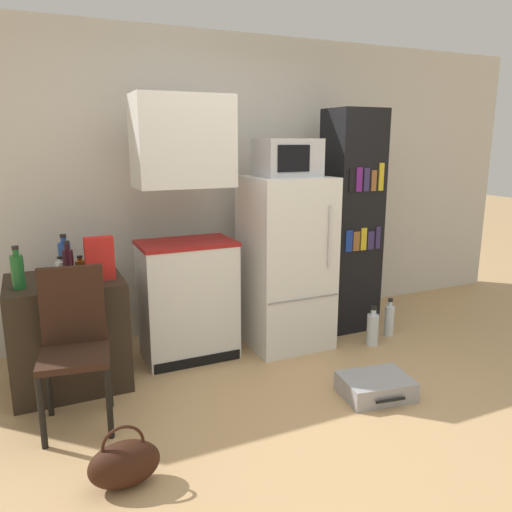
{
  "coord_description": "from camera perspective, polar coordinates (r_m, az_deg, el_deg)",
  "views": [
    {
      "loc": [
        -1.55,
        -2.29,
        1.7
      ],
      "look_at": [
        -0.11,
        0.85,
        0.91
      ],
      "focal_mm": 35.0,
      "sensor_mm": 36.0,
      "label": 1
    }
  ],
  "objects": [
    {
      "name": "kitchen_hutch",
      "position": [
        3.89,
        -8.0,
        1.48
      ],
      "size": [
        0.74,
        0.47,
        2.03
      ],
      "color": "silver",
      "rests_on": "ground_plane"
    },
    {
      "name": "bookshelf",
      "position": [
        4.59,
        10.76,
        3.82
      ],
      "size": [
        0.46,
        0.41,
        1.98
      ],
      "color": "black",
      "rests_on": "ground_plane"
    },
    {
      "name": "water_bottle_front",
      "position": [
        4.4,
        13.18,
        -8.08
      ],
      "size": [
        0.1,
        0.1,
        0.34
      ],
      "color": "silver",
      "rests_on": "ground_plane"
    },
    {
      "name": "bottle_green_tall",
      "position": [
        3.53,
        -25.59,
        -1.55
      ],
      "size": [
        0.08,
        0.08,
        0.28
      ],
      "color": "#1E6028",
      "rests_on": "side_table"
    },
    {
      "name": "chair",
      "position": [
        3.25,
        -20.1,
        -8.38
      ],
      "size": [
        0.45,
        0.46,
        0.96
      ],
      "rotation": [
        0.0,
        0.0,
        -0.14
      ],
      "color": "black",
      "rests_on": "ground_plane"
    },
    {
      "name": "cereal_box",
      "position": [
        3.54,
        -17.44,
        -0.27
      ],
      "size": [
        0.19,
        0.07,
        0.3
      ],
      "color": "red",
      "rests_on": "side_table"
    },
    {
      "name": "water_bottle_middle",
      "position": [
        4.64,
        15.0,
        -7.06
      ],
      "size": [
        0.08,
        0.08,
        0.35
      ],
      "color": "silver",
      "rests_on": "ground_plane"
    },
    {
      "name": "refrigerator",
      "position": [
        4.18,
        3.43,
        -0.74
      ],
      "size": [
        0.66,
        0.65,
        1.42
      ],
      "color": "silver",
      "rests_on": "ground_plane"
    },
    {
      "name": "ground_plane",
      "position": [
        3.24,
        8.47,
        -18.81
      ],
      "size": [
        24.0,
        24.0,
        0.0
      ],
      "primitive_type": "plane",
      "color": "tan"
    },
    {
      "name": "side_table",
      "position": [
        3.8,
        -20.67,
        -8.12
      ],
      "size": [
        0.76,
        0.66,
        0.78
      ],
      "color": "#2D2319",
      "rests_on": "ground_plane"
    },
    {
      "name": "suitcase_large_flat",
      "position": [
        3.61,
        13.52,
        -14.31
      ],
      "size": [
        0.51,
        0.42,
        0.14
      ],
      "rotation": [
        0.0,
        0.0,
        -0.15
      ],
      "color": "#99999E",
      "rests_on": "ground_plane"
    },
    {
      "name": "bottle_amber_beer",
      "position": [
        3.64,
        -19.41,
        -1.41
      ],
      "size": [
        0.07,
        0.07,
        0.16
      ],
      "color": "brown",
      "rests_on": "side_table"
    },
    {
      "name": "bottle_milk_white",
      "position": [
        3.63,
        -21.41,
        -1.55
      ],
      "size": [
        0.07,
        0.07,
        0.17
      ],
      "color": "white",
      "rests_on": "side_table"
    },
    {
      "name": "microwave",
      "position": [
        4.06,
        3.6,
        11.15
      ],
      "size": [
        0.47,
        0.37,
        0.3
      ],
      "color": "#B7B7BC",
      "rests_on": "refrigerator"
    },
    {
      "name": "wall_back",
      "position": [
        4.65,
        -2.48,
        8.13
      ],
      "size": [
        6.4,
        0.1,
        2.62
      ],
      "color": "beige",
      "rests_on": "ground_plane"
    },
    {
      "name": "bottle_wine_dark",
      "position": [
        3.55,
        -20.64,
        -0.96
      ],
      "size": [
        0.07,
        0.07,
        0.28
      ],
      "color": "black",
      "rests_on": "side_table"
    },
    {
      "name": "handbag",
      "position": [
        2.79,
        -14.81,
        -21.94
      ],
      "size": [
        0.36,
        0.2,
        0.33
      ],
      "color": "#33190F",
      "rests_on": "ground_plane"
    },
    {
      "name": "bottle_blue_soda",
      "position": [
        3.86,
        -21.02,
        -0.0
      ],
      "size": [
        0.09,
        0.09,
        0.28
      ],
      "color": "#1E47A3",
      "rests_on": "side_table"
    }
  ]
}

